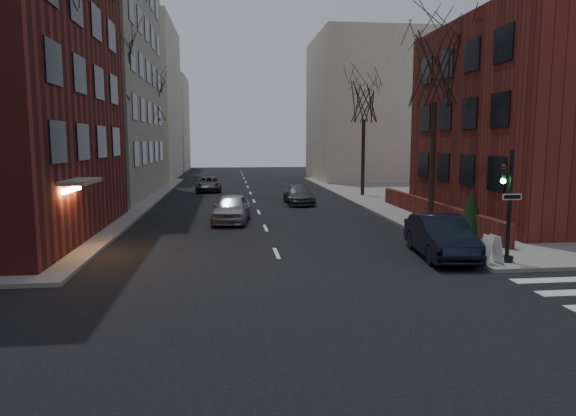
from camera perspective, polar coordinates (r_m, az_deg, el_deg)
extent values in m
plane|color=black|center=(9.28, 6.16, -21.19)|extent=(160.00, 160.00, 0.00)
cube|color=#9E9383|center=(45.59, -27.43, 18.75)|extent=(18.00, 18.00, 28.00)
cube|color=maroon|center=(32.61, 27.96, 8.46)|extent=(12.00, 14.00, 11.00)
cube|color=maroon|center=(29.40, 15.73, -0.23)|extent=(0.35, 16.00, 1.00)
cube|color=beige|center=(64.45, -18.75, 11.13)|extent=(14.00, 16.00, 18.00)
cube|color=beige|center=(60.44, 9.74, 10.73)|extent=(14.00, 14.00, 16.00)
cube|color=beige|center=(80.74, -14.76, 9.03)|extent=(10.00, 12.00, 14.00)
cylinder|color=black|center=(19.72, 23.40, 0.17)|extent=(0.14, 0.14, 4.00)
cylinder|color=black|center=(20.03, 23.12, -5.23)|extent=(0.44, 0.44, 0.20)
imported|color=black|center=(19.52, 22.89, 2.64)|extent=(0.16, 0.20, 1.00)
sphere|color=#19FF4C|center=(19.44, 22.79, 2.77)|extent=(0.18, 0.18, 0.18)
cube|color=white|center=(19.58, 23.63, 1.14)|extent=(0.70, 0.03, 0.22)
cylinder|color=#2D231C|center=(23.02, -24.26, 4.40)|extent=(0.28, 0.28, 6.65)
cylinder|color=#2D231C|center=(34.64, -18.29, 5.78)|extent=(0.28, 0.28, 7.00)
cylinder|color=#2D231C|center=(48.44, -14.96, 5.86)|extent=(0.28, 0.28, 6.30)
cylinder|color=#2D231C|center=(28.06, 15.75, 4.85)|extent=(0.28, 0.28, 6.30)
cylinder|color=#2D231C|center=(41.35, 8.34, 5.56)|extent=(0.28, 0.28, 5.95)
cylinder|color=black|center=(30.62, -18.65, 4.65)|extent=(0.12, 0.12, 6.00)
sphere|color=#FFA54C|center=(30.65, -18.90, 10.45)|extent=(0.36, 0.36, 0.36)
cylinder|color=black|center=(50.35, -13.95, 5.77)|extent=(0.12, 0.12, 6.00)
sphere|color=#FFA54C|center=(50.36, -14.06, 9.30)|extent=(0.36, 0.36, 0.36)
imported|color=black|center=(20.55, 16.59, -3.07)|extent=(2.16, 4.99, 1.60)
imported|color=#A2A2A7|center=(28.28, -6.29, -0.03)|extent=(2.43, 4.76, 1.55)
imported|color=#414246|center=(36.36, 1.21, 1.50)|extent=(1.90, 4.59, 1.33)
imported|color=#3A3B3F|center=(45.96, -8.79, 2.64)|extent=(2.17, 4.69, 1.30)
cube|color=white|center=(19.45, 21.67, -4.28)|extent=(0.51, 0.67, 1.02)
cone|color=black|center=(24.74, 19.71, -0.42)|extent=(1.65, 1.65, 2.18)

